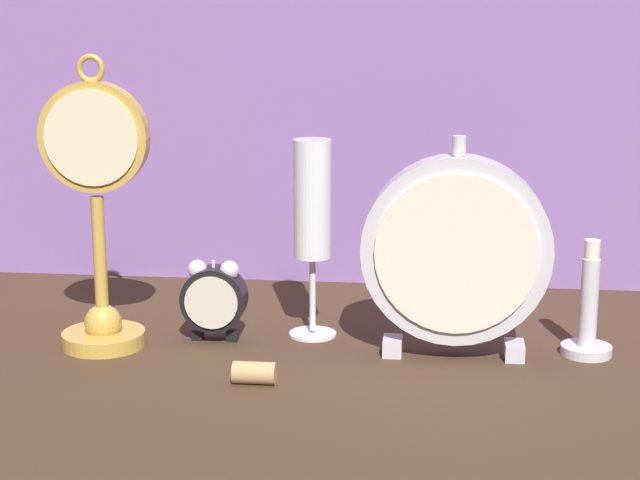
# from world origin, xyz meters

# --- Properties ---
(ground_plane) EXTENTS (4.00, 4.00, 0.00)m
(ground_plane) POSITION_xyz_m (0.00, 0.00, 0.00)
(ground_plane) COLOR #422D1E
(fabric_backdrop_drape) EXTENTS (1.37, 0.01, 0.67)m
(fabric_backdrop_drape) POSITION_xyz_m (0.00, 0.33, 0.33)
(fabric_backdrop_drape) COLOR #8460A8
(fabric_backdrop_drape) RESTS_ON ground_plane
(pocket_watch_on_stand) EXTENTS (0.12, 0.09, 0.31)m
(pocket_watch_on_stand) POSITION_xyz_m (-0.23, 0.04, 0.14)
(pocket_watch_on_stand) COLOR gold
(pocket_watch_on_stand) RESTS_ON ground_plane
(alarm_clock_twin_bell) EXTENTS (0.07, 0.03, 0.09)m
(alarm_clock_twin_bell) POSITION_xyz_m (-0.12, 0.07, 0.05)
(alarm_clock_twin_bell) COLOR black
(alarm_clock_twin_bell) RESTS_ON ground_plane
(mantel_clock_silver) EXTENTS (0.20, 0.04, 0.23)m
(mantel_clock_silver) POSITION_xyz_m (0.14, 0.04, 0.11)
(mantel_clock_silver) COLOR silver
(mantel_clock_silver) RESTS_ON ground_plane
(champagne_flute) EXTENTS (0.05, 0.05, 0.22)m
(champagne_flute) POSITION_xyz_m (-0.01, 0.10, 0.14)
(champagne_flute) COLOR silver
(champagne_flute) RESTS_ON ground_plane
(brass_candlestick) EXTENTS (0.05, 0.05, 0.12)m
(brass_candlestick) POSITION_xyz_m (0.28, 0.07, 0.04)
(brass_candlestick) COLOR silver
(brass_candlestick) RESTS_ON ground_plane
(wine_cork) EXTENTS (0.04, 0.02, 0.02)m
(wine_cork) POSITION_xyz_m (-0.05, -0.06, 0.01)
(wine_cork) COLOR tan
(wine_cork) RESTS_ON ground_plane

